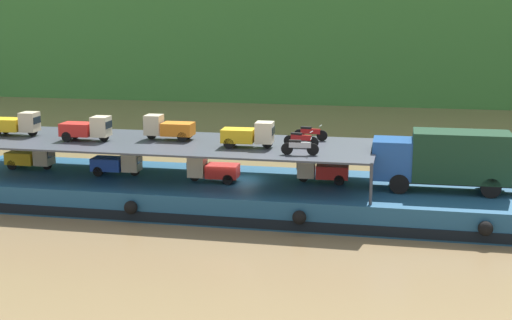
{
  "coord_description": "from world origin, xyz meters",
  "views": [
    {
      "loc": [
        9.22,
        -37.29,
        10.63
      ],
      "look_at": [
        1.29,
        0.0,
        2.7
      ],
      "focal_mm": 50.87,
      "sensor_mm": 36.0,
      "label": 1
    }
  ],
  "objects_px": {
    "mini_truck_lower_aft": "(118,163)",
    "motorcycle_upper_port": "(300,147)",
    "mini_truck_lower_fore": "(322,170)",
    "mini_truck_upper_mid": "(87,128)",
    "mini_truck_lower_stern": "(31,157)",
    "covered_lorry": "(445,159)",
    "mini_truck_upper_stern": "(16,124)",
    "motorcycle_upper_stbd": "(310,133)",
    "mini_truck_upper_fore": "(168,128)",
    "motorcycle_upper_centre": "(301,139)",
    "mini_truck_lower_mid": "(212,169)",
    "cargo_barge": "(233,194)",
    "mini_truck_upper_bow": "(249,135)"
  },
  "relations": [
    {
      "from": "mini_truck_lower_stern",
      "to": "mini_truck_lower_mid",
      "type": "bearing_deg",
      "value": -5.02
    },
    {
      "from": "mini_truck_lower_mid",
      "to": "motorcycle_upper_port",
      "type": "relative_size",
      "value": 1.46
    },
    {
      "from": "covered_lorry",
      "to": "mini_truck_upper_mid",
      "type": "xyz_separation_m",
      "value": [
        -19.27,
        -0.6,
        1.0
      ]
    },
    {
      "from": "cargo_barge",
      "to": "covered_lorry",
      "type": "relative_size",
      "value": 4.09
    },
    {
      "from": "mini_truck_upper_stern",
      "to": "motorcycle_upper_port",
      "type": "height_order",
      "value": "mini_truck_upper_stern"
    },
    {
      "from": "covered_lorry",
      "to": "mini_truck_upper_fore",
      "type": "xyz_separation_m",
      "value": [
        -14.95,
        0.6,
        1.0
      ]
    },
    {
      "from": "mini_truck_upper_mid",
      "to": "mini_truck_upper_bow",
      "type": "bearing_deg",
      "value": -0.71
    },
    {
      "from": "mini_truck_lower_stern",
      "to": "mini_truck_lower_aft",
      "type": "xyz_separation_m",
      "value": [
        5.59,
        -0.51,
        0.0
      ]
    },
    {
      "from": "motorcycle_upper_port",
      "to": "mini_truck_upper_mid",
      "type": "bearing_deg",
      "value": 172.74
    },
    {
      "from": "cargo_barge",
      "to": "mini_truck_upper_mid",
      "type": "xyz_separation_m",
      "value": [
        -8.16,
        -0.54,
        3.44
      ]
    },
    {
      "from": "mini_truck_lower_stern",
      "to": "mini_truck_lower_fore",
      "type": "xyz_separation_m",
      "value": [
        17.02,
        0.1,
        0.0
      ]
    },
    {
      "from": "mini_truck_lower_stern",
      "to": "motorcycle_upper_centre",
      "type": "xyz_separation_m",
      "value": [
        15.94,
        -0.48,
        1.74
      ]
    },
    {
      "from": "mini_truck_lower_stern",
      "to": "mini_truck_upper_fore",
      "type": "relative_size",
      "value": 1.0
    },
    {
      "from": "mini_truck_lower_mid",
      "to": "mini_truck_upper_bow",
      "type": "distance_m",
      "value": 2.87
    },
    {
      "from": "mini_truck_upper_fore",
      "to": "mini_truck_lower_mid",
      "type": "bearing_deg",
      "value": -21.94
    },
    {
      "from": "mini_truck_upper_fore",
      "to": "motorcycle_upper_centre",
      "type": "bearing_deg",
      "value": -4.77
    },
    {
      "from": "mini_truck_lower_mid",
      "to": "covered_lorry",
      "type": "bearing_deg",
      "value": 2.57
    },
    {
      "from": "motorcycle_upper_centre",
      "to": "mini_truck_lower_mid",
      "type": "bearing_deg",
      "value": -173.82
    },
    {
      "from": "motorcycle_upper_centre",
      "to": "motorcycle_upper_stbd",
      "type": "height_order",
      "value": "same"
    },
    {
      "from": "mini_truck_upper_fore",
      "to": "motorcycle_upper_centre",
      "type": "distance_m",
      "value": 7.58
    },
    {
      "from": "motorcycle_upper_port",
      "to": "mini_truck_upper_fore",
      "type": "bearing_deg",
      "value": 160.64
    },
    {
      "from": "motorcycle_upper_stbd",
      "to": "mini_truck_lower_fore",
      "type": "bearing_deg",
      "value": -60.57
    },
    {
      "from": "mini_truck_lower_aft",
      "to": "motorcycle_upper_port",
      "type": "bearing_deg",
      "value": -11.06
    },
    {
      "from": "mini_truck_upper_mid",
      "to": "motorcycle_upper_centre",
      "type": "bearing_deg",
      "value": 2.74
    },
    {
      "from": "mini_truck_upper_bow",
      "to": "motorcycle_upper_stbd",
      "type": "relative_size",
      "value": 1.46
    },
    {
      "from": "mini_truck_lower_stern",
      "to": "cargo_barge",
      "type": "bearing_deg",
      "value": -2.35
    },
    {
      "from": "mini_truck_upper_mid",
      "to": "mini_truck_upper_fore",
      "type": "relative_size",
      "value": 1.0
    },
    {
      "from": "mini_truck_lower_aft",
      "to": "mini_truck_lower_mid",
      "type": "relative_size",
      "value": 1.0
    },
    {
      "from": "mini_truck_upper_stern",
      "to": "mini_truck_upper_mid",
      "type": "relative_size",
      "value": 1.01
    },
    {
      "from": "mini_truck_upper_stern",
      "to": "motorcycle_upper_port",
      "type": "distance_m",
      "value": 16.97
    },
    {
      "from": "mini_truck_lower_stern",
      "to": "mini_truck_upper_fore",
      "type": "bearing_deg",
      "value": 1.06
    },
    {
      "from": "covered_lorry",
      "to": "motorcycle_upper_centre",
      "type": "distance_m",
      "value": 7.44
    },
    {
      "from": "covered_lorry",
      "to": "mini_truck_upper_stern",
      "type": "relative_size",
      "value": 2.84
    },
    {
      "from": "mini_truck_lower_aft",
      "to": "mini_truck_upper_fore",
      "type": "distance_m",
      "value": 3.51
    },
    {
      "from": "cargo_barge",
      "to": "mini_truck_upper_bow",
      "type": "distance_m",
      "value": 3.66
    },
    {
      "from": "mini_truck_lower_stern",
      "to": "motorcycle_upper_stbd",
      "type": "relative_size",
      "value": 1.45
    },
    {
      "from": "mini_truck_lower_stern",
      "to": "mini_truck_upper_mid",
      "type": "relative_size",
      "value": 1.0
    },
    {
      "from": "covered_lorry",
      "to": "mini_truck_lower_aft",
      "type": "height_order",
      "value": "covered_lorry"
    },
    {
      "from": "mini_truck_upper_bow",
      "to": "covered_lorry",
      "type": "bearing_deg",
      "value": 4.06
    },
    {
      "from": "mini_truck_lower_fore",
      "to": "motorcycle_upper_port",
      "type": "distance_m",
      "value": 3.3
    },
    {
      "from": "mini_truck_lower_aft",
      "to": "motorcycle_upper_centre",
      "type": "bearing_deg",
      "value": 0.21
    },
    {
      "from": "mini_truck_upper_stern",
      "to": "cargo_barge",
      "type": "bearing_deg",
      "value": -0.68
    },
    {
      "from": "mini_truck_lower_stern",
      "to": "motorcycle_upper_port",
      "type": "xyz_separation_m",
      "value": [
        16.2,
        -2.59,
        1.74
      ]
    },
    {
      "from": "cargo_barge",
      "to": "motorcycle_upper_stbd",
      "type": "distance_m",
      "value": 5.48
    },
    {
      "from": "covered_lorry",
      "to": "motorcycle_upper_centre",
      "type": "height_order",
      "value": "covered_lorry"
    },
    {
      "from": "mini_truck_lower_aft",
      "to": "mini_truck_lower_mid",
      "type": "height_order",
      "value": "same"
    },
    {
      "from": "mini_truck_upper_fore",
      "to": "mini_truck_upper_bow",
      "type": "distance_m",
      "value": 5.06
    },
    {
      "from": "mini_truck_lower_fore",
      "to": "mini_truck_upper_mid",
      "type": "distance_m",
      "value": 13.15
    },
    {
      "from": "mini_truck_lower_stern",
      "to": "motorcycle_upper_stbd",
      "type": "xyz_separation_m",
      "value": [
        16.16,
        1.63,
        1.74
      ]
    },
    {
      "from": "mini_truck_upper_bow",
      "to": "motorcycle_upper_port",
      "type": "bearing_deg",
      "value": -26.14
    }
  ]
}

